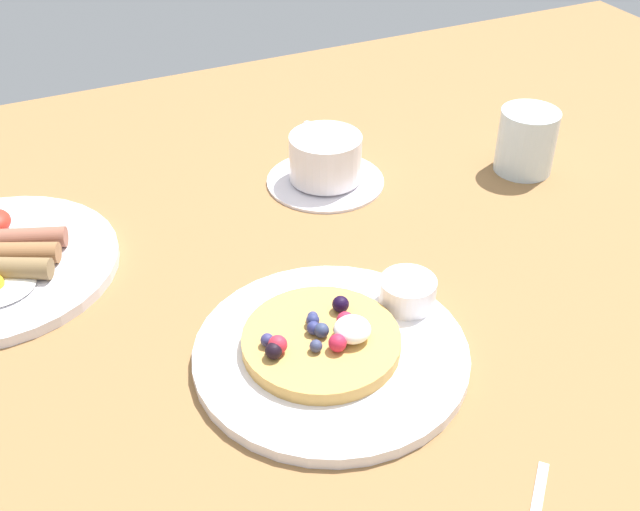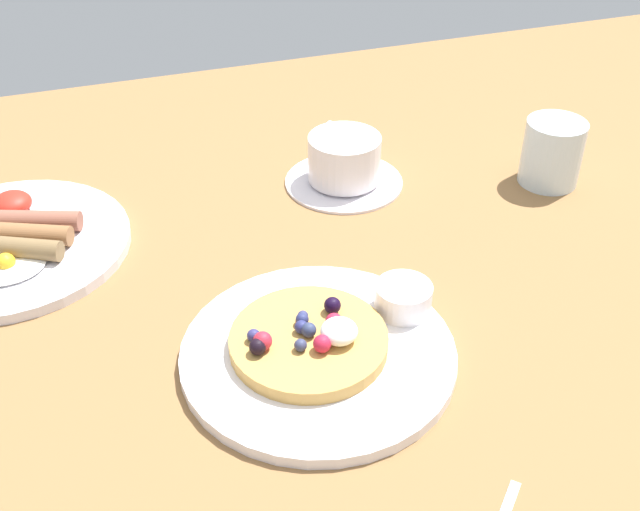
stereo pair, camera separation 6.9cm
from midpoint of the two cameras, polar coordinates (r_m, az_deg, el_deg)
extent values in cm
cube|color=olive|center=(77.63, -1.97, -5.28)|extent=(179.18, 126.76, 3.00)
cylinder|color=white|center=(71.62, -1.97, -7.31)|extent=(25.25, 25.25, 1.21)
cylinder|color=#C79448|center=(70.92, -2.71, -6.43)|extent=(14.50, 14.50, 1.39)
sphere|color=#C3203C|center=(70.75, -0.93, -4.87)|extent=(1.63, 1.63, 1.63)
sphere|color=navy|center=(71.72, -3.30, -4.59)|extent=(1.01, 1.01, 1.01)
sphere|color=navy|center=(71.19, -3.31, -4.85)|extent=(1.23, 1.23, 1.23)
sphere|color=#34395B|center=(68.65, -3.19, -6.75)|extent=(1.15, 1.15, 1.15)
sphere|color=black|center=(68.25, -6.33, -7.06)|extent=(1.53, 1.53, 1.53)
sphere|color=red|center=(68.63, -6.01, -6.62)|extent=(1.73, 1.73, 1.73)
sphere|color=black|center=(72.52, -1.24, -3.69)|extent=(1.60, 1.60, 1.60)
sphere|color=navy|center=(69.54, -6.74, -6.27)|extent=(1.23, 1.23, 1.23)
sphere|color=#C01F3C|center=(68.51, -1.60, -6.53)|extent=(1.63, 1.63, 1.63)
sphere|color=navy|center=(69.99, -2.72, -5.60)|extent=(1.38, 1.38, 1.38)
sphere|color=navy|center=(70.37, -3.30, -5.42)|extent=(1.24, 1.24, 1.24)
ellipsoid|color=white|center=(69.53, -0.45, -5.53)|extent=(3.36, 3.36, 2.02)
cylinder|color=white|center=(75.34, 3.85, -2.77)|extent=(5.51, 5.51, 2.81)
cylinder|color=#522003|center=(74.98, 3.87, -2.43)|extent=(4.52, 4.52, 0.34)
cylinder|color=brown|center=(90.33, -23.44, 1.07)|extent=(10.62, 5.75, 2.25)
cylinder|color=brown|center=(88.40, -24.00, 0.10)|extent=(10.50, 6.33, 2.25)
cylinder|color=white|center=(97.12, -1.64, 5.51)|extent=(14.61, 14.61, 0.73)
cylinder|color=white|center=(95.54, -1.68, 7.15)|extent=(8.88, 8.88, 5.63)
torus|color=white|center=(99.92, -2.82, 8.69)|extent=(0.97, 3.98, 3.95)
cylinder|color=#9A7956|center=(94.68, -1.70, 8.10)|extent=(7.55, 7.55, 0.45)
cylinder|color=silver|center=(100.66, 13.00, 8.12)|extent=(7.28, 7.28, 8.09)
camera|label=1|loc=(0.03, -92.54, -1.86)|focal=43.68mm
camera|label=2|loc=(0.03, 87.46, 1.86)|focal=43.68mm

